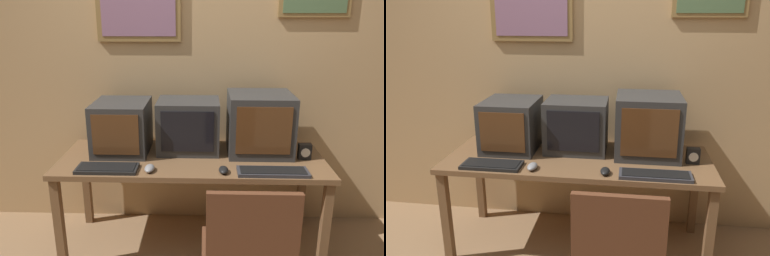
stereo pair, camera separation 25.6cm
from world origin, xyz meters
TOP-DOWN VIEW (x-y plane):
  - wall_back at (0.00, 1.49)m, footprint 8.00×0.08m
  - desk at (0.00, 1.04)m, footprint 1.84×0.70m
  - monitor_left at (-0.51, 1.15)m, footprint 0.38×0.43m
  - monitor_center at (-0.03, 1.18)m, footprint 0.44×0.36m
  - monitor_right at (0.48, 1.17)m, footprint 0.45×0.43m
  - keyboard_main at (-0.54, 0.79)m, footprint 0.39×0.17m
  - keyboard_side at (0.52, 0.77)m, footprint 0.45×0.15m
  - mouse_near_keyboard at (-0.26, 0.78)m, footprint 0.06×0.12m
  - mouse_far_corner at (0.21, 0.77)m, footprint 0.06×0.11m
  - desk_clock at (0.78, 1.03)m, footprint 0.09×0.05m

SIDE VIEW (x-z plane):
  - desk at x=0.00m, z-range 0.28..0.99m
  - keyboard_side at x=0.52m, z-range 0.71..0.74m
  - keyboard_main at x=-0.54m, z-range 0.71..0.74m
  - mouse_far_corner at x=0.21m, z-range 0.71..0.75m
  - mouse_near_keyboard at x=-0.26m, z-range 0.71..0.75m
  - desk_clock at x=0.78m, z-range 0.71..0.82m
  - monitor_left at x=-0.51m, z-range 0.71..1.08m
  - monitor_center at x=-0.03m, z-range 0.71..1.09m
  - monitor_right at x=0.48m, z-range 0.71..1.14m
  - wall_back at x=0.00m, z-range 0.01..2.61m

